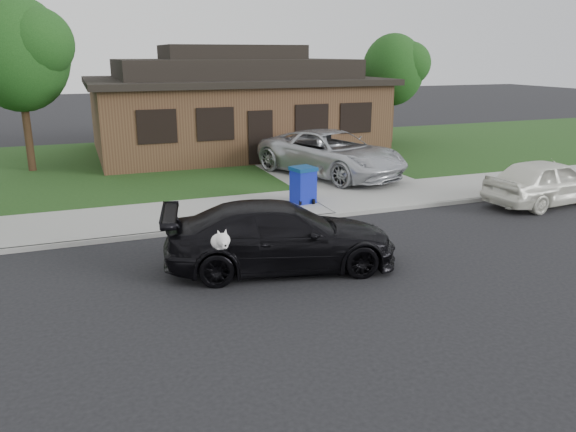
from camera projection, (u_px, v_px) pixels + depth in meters
name	position (u px, v px, depth m)	size (l,w,h in m)	color
ground	(242.00, 281.00, 11.30)	(120.00, 120.00, 0.00)	black
sidewalk	(192.00, 214.00, 15.77)	(60.00, 3.00, 0.12)	gray
curb	(204.00, 229.00, 14.42)	(60.00, 0.12, 0.12)	gray
lawn	(153.00, 164.00, 22.95)	(60.00, 13.00, 0.13)	#193814
driveway	(316.00, 167.00, 22.30)	(4.50, 13.00, 0.14)	gray
sedan	(281.00, 236.00, 11.83)	(5.19, 2.94, 1.42)	black
minivan	(331.00, 153.00, 20.25)	(2.68, 5.82, 1.62)	silver
white_compact	(547.00, 182.00, 16.89)	(1.66, 4.13, 1.41)	white
recycling_bin	(303.00, 185.00, 16.68)	(0.77, 0.77, 1.08)	#0E1CA0
house	(233.00, 106.00, 25.53)	(12.60, 8.60, 4.65)	#422B1C
tree_0	(22.00, 52.00, 20.13)	(3.78, 3.60, 6.34)	#332114
tree_1	(397.00, 69.00, 27.33)	(3.15, 3.00, 5.25)	#332114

